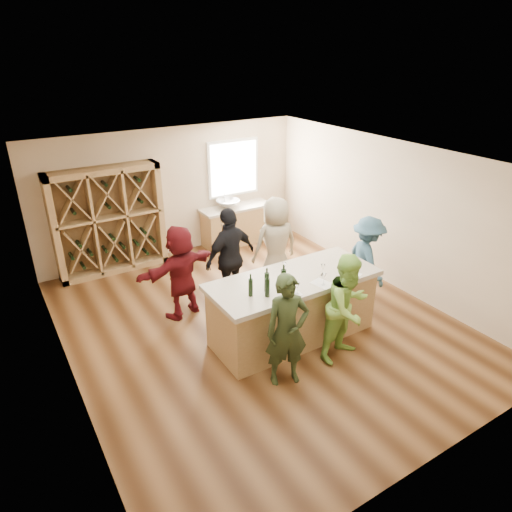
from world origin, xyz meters
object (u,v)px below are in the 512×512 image
wine_bottle_b (267,288)px  wine_bottle_d (283,280)px  wine_bottle_a (251,288)px  person_far_right (276,245)px  wine_rack (109,221)px  tasting_counter_base (293,309)px  person_far_left (181,272)px  person_far_mid (230,257)px  person_near_left (287,331)px  person_server (367,260)px  person_near_right (348,308)px  sink (228,204)px  wine_bottle_c (267,282)px

wine_bottle_b → wine_bottle_d: (0.31, 0.04, 0.02)m
wine_bottle_a → person_far_right: size_ratio=0.15×
wine_rack → person_far_right: size_ratio=1.20×
wine_bottle_b → tasting_counter_base: bearing=21.9°
person_far_right → person_far_left: size_ratio=1.10×
person_far_mid → person_near_left: bearing=67.7°
person_server → tasting_counter_base: bearing=114.5°
person_near_right → person_far_mid: 2.39m
person_near_right → tasting_counter_base: bearing=104.0°
person_near_right → person_far_mid: size_ratio=0.92×
tasting_counter_base → person_far_right: (0.67, 1.51, 0.42)m
wine_bottle_d → person_near_right: size_ratio=0.19×
wine_rack → person_near_right: bearing=-65.6°
sink → wine_bottle_c: size_ratio=1.84×
tasting_counter_base → wine_bottle_a: size_ratio=9.73×
person_far_right → wine_bottle_c: bearing=58.6°
wine_bottle_b → person_far_right: (1.34, 1.78, -0.31)m
sink → person_far_left: size_ratio=0.33×
wine_bottle_b → person_near_left: bearing=-94.0°
wine_bottle_c → person_far_left: 1.86m
sink → wine_bottle_b: size_ratio=1.91×
wine_bottle_c → person_near_left: person_near_left is taller
wine_rack → person_server: wine_rack is taller
person_far_right → person_far_left: 1.91m
wine_rack → person_far_mid: bearing=-59.5°
wine_rack → sink: (2.70, -0.07, -0.09)m
person_near_right → person_server: person_near_right is taller
wine_bottle_a → person_server: person_server is taller
person_far_mid → person_far_right: 1.00m
wine_bottle_b → person_near_left: 0.68m
sink → person_near_right: size_ratio=0.32×
sink → person_server: (0.90, -3.57, -0.20)m
tasting_counter_base → wine_bottle_a: 1.13m
wine_bottle_b → wine_bottle_d: size_ratio=0.87×
person_far_right → person_far_left: person_far_right is taller
wine_bottle_c → wine_bottle_d: 0.25m
person_near_left → wine_bottle_a: bearing=118.8°
wine_rack → person_far_left: 2.43m
wine_bottle_c → person_far_right: size_ratio=0.16×
wine_rack → wine_bottle_a: (0.91, -4.05, 0.11)m
wine_rack → wine_bottle_c: size_ratio=7.47×
wine_bottle_b → person_server: size_ratio=0.18×
wine_bottle_c → wine_bottle_b: bearing=-120.0°
person_server → person_far_left: 3.32m
wine_bottle_c → person_far_mid: (0.27, 1.60, -0.31)m
wine_bottle_b → wine_rack: bearing=104.7°
wine_rack → wine_bottle_a: bearing=-77.4°
wine_rack → person_near_right: 5.21m
wine_bottle_a → wine_bottle_b: bearing=-35.6°
person_near_right → wine_bottle_d: bearing=130.4°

